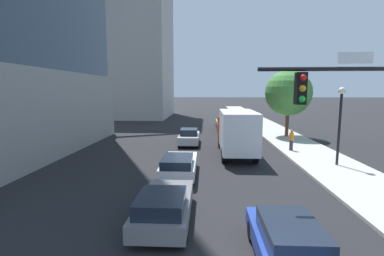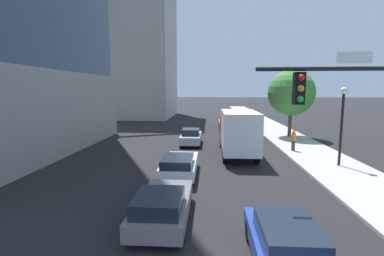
# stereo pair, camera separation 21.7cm
# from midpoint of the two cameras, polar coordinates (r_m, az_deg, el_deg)

# --- Properties ---
(sidewalk) EXTENTS (4.35, 120.00, 0.15)m
(sidewalk) POSITION_cam_midpoint_polar(r_m,az_deg,el_deg) (26.61, 21.45, -3.38)
(sidewalk) COLOR #B2AFA8
(sidewalk) RESTS_ON ground
(construction_building) EXTENTS (15.72, 18.21, 37.23)m
(construction_building) POSITION_cam_midpoint_polar(r_m,az_deg,el_deg) (55.44, -12.11, 18.95)
(construction_building) COLOR #B2AFA8
(construction_building) RESTS_ON ground
(traffic_light_pole) EXTENTS (4.84, 0.48, 6.27)m
(traffic_light_pole) POSITION_cam_midpoint_polar(r_m,az_deg,el_deg) (10.56, 31.14, 3.14)
(traffic_light_pole) COLOR black
(traffic_light_pole) RESTS_ON sidewalk
(street_lamp) EXTENTS (0.44, 0.44, 5.00)m
(street_lamp) POSITION_cam_midpoint_polar(r_m,az_deg,el_deg) (19.96, 28.73, 2.58)
(street_lamp) COLOR black
(street_lamp) RESTS_ON sidewalk
(street_tree) EXTENTS (4.75, 4.75, 6.94)m
(street_tree) POSITION_cam_midpoint_polar(r_m,az_deg,el_deg) (30.68, 19.86, 6.80)
(street_tree) COLOR brown
(street_tree) RESTS_ON sidewalk
(car_white) EXTENTS (1.91, 4.62, 1.37)m
(car_white) POSITION_cam_midpoint_polar(r_m,az_deg,el_deg) (16.13, -2.20, -7.52)
(car_white) COLOR silver
(car_white) RESTS_ON ground
(car_red) EXTENTS (1.93, 4.02, 1.52)m
(car_red) POSITION_cam_midpoint_polar(r_m,az_deg,el_deg) (32.39, 7.67, 0.19)
(car_red) COLOR red
(car_red) RESTS_ON ground
(car_blue) EXTENTS (1.78, 4.68, 1.41)m
(car_blue) POSITION_cam_midpoint_polar(r_m,az_deg,el_deg) (8.64, 19.67, -22.21)
(car_blue) COLOR #233D9E
(car_blue) RESTS_ON ground
(car_silver) EXTENTS (1.80, 4.25, 1.51)m
(car_silver) POSITION_cam_midpoint_polar(r_m,az_deg,el_deg) (25.47, 0.03, -1.81)
(car_silver) COLOR #B7B7BC
(car_silver) RESTS_ON ground
(car_gold) EXTENTS (1.88, 4.27, 1.40)m
(car_gold) POSITION_cam_midpoint_polar(r_m,az_deg,el_deg) (38.03, 7.10, 1.24)
(car_gold) COLOR #AD8938
(car_gold) RESTS_ON ground
(car_gray) EXTENTS (1.91, 4.51, 1.39)m
(car_gray) POSITION_cam_midpoint_polar(r_m,az_deg,el_deg) (10.78, -5.46, -15.54)
(car_gray) COLOR slate
(car_gray) RESTS_ON ground
(box_truck) EXTENTS (2.46, 7.74, 3.45)m
(box_truck) POSITION_cam_midpoint_polar(r_m,az_deg,el_deg) (21.38, 9.70, -0.55)
(box_truck) COLOR #B21E1E
(box_truck) RESTS_ON ground
(pedestrian_orange_shirt) EXTENTS (0.34, 0.34, 1.67)m
(pedestrian_orange_shirt) POSITION_cam_midpoint_polar(r_m,az_deg,el_deg) (23.71, 20.33, -2.34)
(pedestrian_orange_shirt) COLOR #38334C
(pedestrian_orange_shirt) RESTS_ON sidewalk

